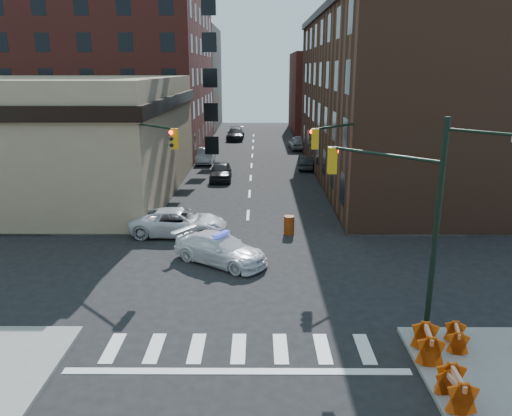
{
  "coord_description": "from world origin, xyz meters",
  "views": [
    {
      "loc": [
        0.7,
        -22.57,
        9.65
      ],
      "look_at": [
        0.57,
        3.98,
        2.2
      ],
      "focal_mm": 35.0,
      "sensor_mm": 36.0,
      "label": 1
    }
  ],
  "objects_px": {
    "police_car": "(220,249)",
    "barrel_road": "(289,225)",
    "barricade_se_a": "(427,344)",
    "barrel_bank": "(171,228)",
    "parked_car_wnear": "(221,171)",
    "barricade_nw_a": "(143,215)",
    "pickup": "(179,222)",
    "parked_car_wfar": "(206,156)",
    "pedestrian_b": "(75,212)",
    "parked_car_enear": "(307,163)",
    "pedestrian_a": "(86,215)"
  },
  "relations": [
    {
      "from": "parked_car_wnear",
      "to": "barricade_se_a",
      "type": "bearing_deg",
      "value": -74.16
    },
    {
      "from": "police_car",
      "to": "pedestrian_a",
      "type": "distance_m",
      "value": 10.15
    },
    {
      "from": "pedestrian_b",
      "to": "barricade_se_a",
      "type": "distance_m",
      "value": 22.7
    },
    {
      "from": "parked_car_enear",
      "to": "barrel_road",
      "type": "height_order",
      "value": "parked_car_enear"
    },
    {
      "from": "parked_car_enear",
      "to": "pedestrian_b",
      "type": "distance_m",
      "value": 24.86
    },
    {
      "from": "barricade_se_a",
      "to": "barrel_bank",
      "type": "bearing_deg",
      "value": 47.53
    },
    {
      "from": "parked_car_enear",
      "to": "barricade_nw_a",
      "type": "xyz_separation_m",
      "value": [
        -12.18,
        -18.07,
        -0.07
      ]
    },
    {
      "from": "pickup",
      "to": "barrel_bank",
      "type": "bearing_deg",
      "value": 104.87
    },
    {
      "from": "pickup",
      "to": "parked_car_wnear",
      "type": "height_order",
      "value": "parked_car_wnear"
    },
    {
      "from": "barrel_road",
      "to": "pickup",
      "type": "bearing_deg",
      "value": -178.26
    },
    {
      "from": "police_car",
      "to": "barricade_nw_a",
      "type": "distance_m",
      "value": 8.57
    },
    {
      "from": "pedestrian_a",
      "to": "barrel_road",
      "type": "distance_m",
      "value": 12.46
    },
    {
      "from": "barrel_road",
      "to": "police_car",
      "type": "bearing_deg",
      "value": -129.39
    },
    {
      "from": "pedestrian_a",
      "to": "barricade_se_a",
      "type": "distance_m",
      "value": 21.67
    },
    {
      "from": "parked_car_enear",
      "to": "barricade_se_a",
      "type": "distance_m",
      "value": 33.67
    },
    {
      "from": "police_car",
      "to": "barrel_road",
      "type": "height_order",
      "value": "police_car"
    },
    {
      "from": "parked_car_wnear",
      "to": "pedestrian_b",
      "type": "distance_m",
      "value": 16.07
    },
    {
      "from": "pickup",
      "to": "barricade_se_a",
      "type": "relative_size",
      "value": 4.16
    },
    {
      "from": "barricade_se_a",
      "to": "police_car",
      "type": "bearing_deg",
      "value": 48.6
    },
    {
      "from": "parked_car_wnear",
      "to": "barricade_nw_a",
      "type": "distance_m",
      "value": 13.74
    },
    {
      "from": "pedestrian_b",
      "to": "barricade_nw_a",
      "type": "distance_m",
      "value": 4.17
    },
    {
      "from": "police_car",
      "to": "barrel_road",
      "type": "relative_size",
      "value": 4.59
    },
    {
      "from": "police_car",
      "to": "pedestrian_a",
      "type": "relative_size",
      "value": 3.05
    },
    {
      "from": "parked_car_wfar",
      "to": "barricade_se_a",
      "type": "bearing_deg",
      "value": -71.86
    },
    {
      "from": "pedestrian_b",
      "to": "parked_car_wnear",
      "type": "bearing_deg",
      "value": 30.68
    },
    {
      "from": "pickup",
      "to": "parked_car_enear",
      "type": "distance_m",
      "value": 22.4
    },
    {
      "from": "barricade_se_a",
      "to": "parked_car_wnear",
      "type": "bearing_deg",
      "value": 25.61
    },
    {
      "from": "barrel_road",
      "to": "pedestrian_a",
      "type": "bearing_deg",
      "value": 176.8
    },
    {
      "from": "parked_car_wnear",
      "to": "parked_car_wfar",
      "type": "relative_size",
      "value": 0.99
    },
    {
      "from": "police_car",
      "to": "barricade_nw_a",
      "type": "bearing_deg",
      "value": 73.06
    },
    {
      "from": "pedestrian_b",
      "to": "barricade_se_a",
      "type": "bearing_deg",
      "value": -69.93
    },
    {
      "from": "barrel_bank",
      "to": "barrel_road",
      "type": "bearing_deg",
      "value": 2.44
    },
    {
      "from": "parked_car_wnear",
      "to": "pedestrian_a",
      "type": "bearing_deg",
      "value": -118.26
    },
    {
      "from": "parked_car_wfar",
      "to": "barrel_road",
      "type": "xyz_separation_m",
      "value": [
        7.39,
        -23.51,
        -0.22
      ]
    },
    {
      "from": "parked_car_enear",
      "to": "barrel_road",
      "type": "xyz_separation_m",
      "value": [
        -2.95,
        -20.07,
        -0.08
      ]
    },
    {
      "from": "barrel_bank",
      "to": "barricade_nw_a",
      "type": "relative_size",
      "value": 0.84
    },
    {
      "from": "parked_car_wnear",
      "to": "parked_car_wfar",
      "type": "xyz_separation_m",
      "value": [
        -2.18,
        8.37,
        -0.02
      ]
    },
    {
      "from": "pedestrian_b",
      "to": "barrel_bank",
      "type": "xyz_separation_m",
      "value": [
        6.24,
        -1.56,
        -0.51
      ]
    },
    {
      "from": "barricade_se_a",
      "to": "barricade_nw_a",
      "type": "height_order",
      "value": "barricade_se_a"
    },
    {
      "from": "barrel_bank",
      "to": "barricade_se_a",
      "type": "xyz_separation_m",
      "value": [
        10.94,
        -13.28,
        0.19
      ]
    },
    {
      "from": "police_car",
      "to": "barricade_se_a",
      "type": "bearing_deg",
      "value": -105.76
    },
    {
      "from": "pickup",
      "to": "pedestrian_b",
      "type": "bearing_deg",
      "value": 81.24
    },
    {
      "from": "pedestrian_a",
      "to": "parked_car_wnear",
      "type": "bearing_deg",
      "value": 69.69
    },
    {
      "from": "pedestrian_b",
      "to": "barricade_nw_a",
      "type": "bearing_deg",
      "value": -18.79
    },
    {
      "from": "parked_car_wfar",
      "to": "barricade_se_a",
      "type": "distance_m",
      "value": 38.77
    },
    {
      "from": "parked_car_enear",
      "to": "barricade_nw_a",
      "type": "distance_m",
      "value": 21.79
    },
    {
      "from": "police_car",
      "to": "barrel_road",
      "type": "bearing_deg",
      "value": -5.68
    },
    {
      "from": "parked_car_wnear",
      "to": "pedestrian_b",
      "type": "bearing_deg",
      "value": -121.94
    },
    {
      "from": "pickup",
      "to": "police_car",
      "type": "bearing_deg",
      "value": -144.45
    },
    {
      "from": "parked_car_wnear",
      "to": "barrel_bank",
      "type": "xyz_separation_m",
      "value": [
        -1.85,
        -15.44,
        -0.33
      ]
    }
  ]
}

